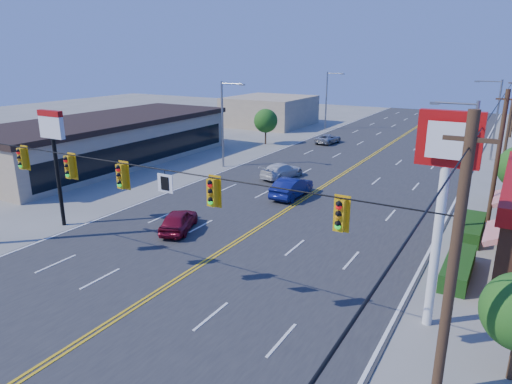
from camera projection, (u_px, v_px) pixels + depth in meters
The scene contains 18 objects.
ground at pixel (152, 297), 20.30m from camera, with size 160.00×160.00×0.00m, color gray.
road at pixel (322, 187), 36.84m from camera, with size 20.00×120.00×0.06m, color #2D2D30.
signal_span at pixel (142, 192), 18.93m from camera, with size 24.32×0.34×9.00m.
kfc_pylon at pixel (445, 179), 16.57m from camera, with size 2.20×0.36×8.50m.
strip_mall at pixel (108, 140), 45.10m from camera, with size 10.40×26.40×4.40m.
pizza_hut_sign at pixel (54, 144), 27.38m from camera, with size 1.90×0.30×6.85m.
streetlight_se at pixel (466, 164), 25.40m from camera, with size 2.55×0.25×8.00m.
streetlight_ne at pixel (495, 115), 45.26m from camera, with size 2.55×0.25×8.00m.
streetlight_sw at pixel (224, 120), 42.37m from camera, with size 2.55×0.25×8.00m.
streetlight_nw at pixel (328, 97), 63.90m from camera, with size 2.55×0.25×8.00m.
utility_pole_near at pixel (498, 158), 28.12m from camera, with size 0.28×0.28×8.40m, color #47301E.
utility_pole_mid at pixel (509, 122), 43.02m from camera, with size 0.28×0.28×8.40m, color #47301E.
tree_west at pixel (266, 121), 53.87m from camera, with size 2.80×2.80×4.20m.
bld_west_far at pixel (270, 111), 69.02m from camera, with size 11.00×12.00×4.20m, color tan.
car_magenta at pixel (179, 221), 27.65m from camera, with size 1.55×3.86×1.31m, color maroon.
car_blue at pixel (292, 188), 34.21m from camera, with size 1.57×4.51×1.49m, color #0F1557.
car_white at pixel (282, 171), 39.48m from camera, with size 1.79×4.41×1.28m, color silver.
car_silver at pixel (328, 139), 54.70m from camera, with size 1.85×4.01×1.11m, color #A1A1A6.
Camera 1 is at (13.08, -13.29, 10.39)m, focal length 32.00 mm.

